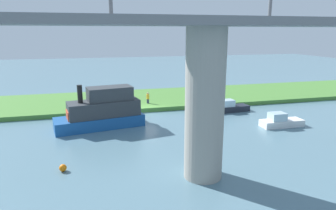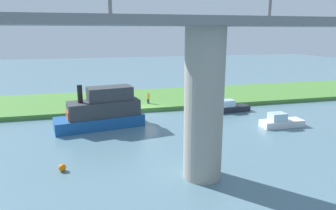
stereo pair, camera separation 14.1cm
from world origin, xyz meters
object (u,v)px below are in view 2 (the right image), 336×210
mooring_post (130,102)px  riverboat_paddlewheel (281,122)px  houseboat_blue (102,111)px  marker_buoy (62,168)px  bridge_pylon (204,105)px  person_on_bank (148,98)px  pontoon_yellow (230,107)px

mooring_post → riverboat_paddlewheel: size_ratio=0.20×
houseboat_blue → marker_buoy: houseboat_blue is taller
riverboat_paddlewheel → marker_buoy: riverboat_paddlewheel is taller
bridge_pylon → mooring_post: bearing=-82.7°
mooring_post → marker_buoy: 16.64m
houseboat_blue → riverboat_paddlewheel: size_ratio=2.07×
person_on_bank → marker_buoy: person_on_bank is taller
person_on_bank → marker_buoy: (8.94, 16.12, -0.95)m
bridge_pylon → houseboat_blue: bridge_pylon is taller
mooring_post → riverboat_paddlewheel: bearing=143.2°
houseboat_blue → bridge_pylon: bearing=115.3°
houseboat_blue → mooring_post: bearing=-120.5°
person_on_bank → riverboat_paddlewheel: size_ratio=0.32×
bridge_pylon → marker_buoy: size_ratio=19.08×
bridge_pylon → riverboat_paddlewheel: size_ratio=2.22×
bridge_pylon → mooring_post: bridge_pylon is taller
bridge_pylon → houseboat_blue: bearing=-64.7°
pontoon_yellow → marker_buoy: (17.98, 11.64, -0.26)m
marker_buoy → person_on_bank: bearing=-119.0°
person_on_bank → pontoon_yellow: 10.11m
mooring_post → riverboat_paddlewheel: (-13.71, 10.24, -0.42)m
bridge_pylon → person_on_bank: bearing=-90.1°
bridge_pylon → person_on_bank: size_ratio=6.86×
bridge_pylon → riverboat_paddlewheel: (-11.37, -8.05, -4.26)m
marker_buoy → riverboat_paddlewheel: bearing=-166.0°
riverboat_paddlewheel → person_on_bank: bearing=-44.3°
bridge_pylon → pontoon_yellow: size_ratio=2.16×
riverboat_paddlewheel → bridge_pylon: bearing=35.3°
riverboat_paddlewheel → marker_buoy: 20.90m
person_on_bank → riverboat_paddlewheel: (-11.34, 11.08, -0.69)m
person_on_bank → mooring_post: bearing=19.5°
marker_buoy → pontoon_yellow: bearing=-147.1°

